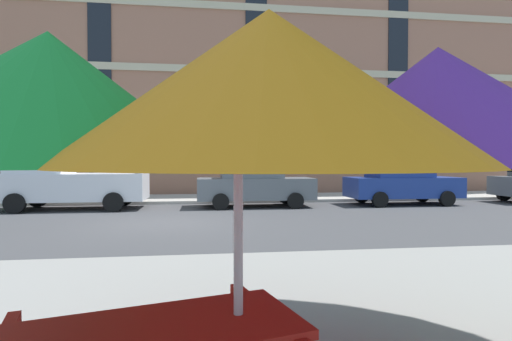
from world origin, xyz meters
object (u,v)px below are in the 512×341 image
object	(u,v)px
sedan_blue	(401,181)
patio_umbrella	(238,121)
sedan_gray	(254,182)

from	to	relation	value
sedan_blue	patio_umbrella	xyz separation A→B (m)	(-7.72, -12.70, 1.04)
sedan_gray	sedan_blue	size ratio (longest dim) A/B	1.00
sedan_gray	sedan_blue	bearing A→B (deg)	0.00
sedan_blue	patio_umbrella	size ratio (longest dim) A/B	1.18
sedan_blue	patio_umbrella	distance (m)	14.90
sedan_gray	sedan_blue	distance (m)	5.98
patio_umbrella	sedan_blue	bearing A→B (deg)	58.70
sedan_gray	patio_umbrella	size ratio (longest dim) A/B	1.18
sedan_gray	patio_umbrella	distance (m)	12.86
sedan_gray	patio_umbrella	world-z (taller)	patio_umbrella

